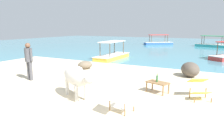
% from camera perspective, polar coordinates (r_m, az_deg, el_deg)
% --- Properties ---
extents(sand_beach, '(18.00, 14.00, 0.04)m').
position_cam_1_polar(sand_beach, '(6.51, -12.28, -9.40)').
color(sand_beach, beige).
rests_on(sand_beach, ground).
extents(water_surface, '(60.00, 36.00, 0.03)m').
position_cam_1_polar(water_surface, '(26.99, 19.47, 6.12)').
color(water_surface, teal).
rests_on(water_surface, ground).
extents(cow, '(1.84, 1.31, 1.08)m').
position_cam_1_polar(cow, '(6.84, -9.68, -1.80)').
color(cow, beige).
rests_on(cow, sand_beach).
extents(low_bench_table, '(0.86, 0.65, 0.39)m').
position_cam_1_polar(low_bench_table, '(7.56, 12.30, -3.65)').
color(low_bench_table, olive).
rests_on(low_bench_table, sand_beach).
extents(bottle, '(0.07, 0.07, 0.30)m').
position_cam_1_polar(bottle, '(7.53, 12.15, -2.27)').
color(bottle, '#2D6B38').
rests_on(bottle, low_bench_table).
extents(deck_chair_near, '(0.69, 0.86, 0.68)m').
position_cam_1_polar(deck_chair_near, '(5.67, 1.72, -7.98)').
color(deck_chair_near, olive).
rests_on(deck_chair_near, sand_beach).
extents(deck_chair_far, '(0.83, 0.93, 0.68)m').
position_cam_1_polar(deck_chair_far, '(7.32, 22.58, -4.33)').
color(deck_chair_far, olive).
rests_on(deck_chair_far, sand_beach).
extents(person_standing, '(0.50, 0.32, 1.62)m').
position_cam_1_polar(person_standing, '(9.69, -21.70, 2.90)').
color(person_standing, '#4C4C51').
rests_on(person_standing, sand_beach).
extents(shore_rock_large, '(1.17, 1.32, 0.68)m').
position_cam_1_polar(shore_rock_large, '(10.41, 20.49, 0.16)').
color(shore_rock_large, brown).
rests_on(shore_rock_large, sand_beach).
extents(shore_rock_medium, '(0.96, 1.01, 0.44)m').
position_cam_1_polar(shore_rock_medium, '(11.64, -7.33, 1.38)').
color(shore_rock_medium, '#756651').
rests_on(shore_rock_medium, sand_beach).
extents(boat_yellow, '(1.16, 3.67, 1.29)m').
position_cam_1_polar(boat_yellow, '(15.28, 0.08, 4.05)').
color(boat_yellow, gold).
rests_on(boat_yellow, water_surface).
extents(boat_teal, '(3.84, 2.04, 1.29)m').
position_cam_1_polar(boat_teal, '(26.93, 25.58, 6.25)').
color(boat_teal, teal).
rests_on(boat_teal, water_surface).
extents(boat_blue, '(3.63, 3.14, 1.29)m').
position_cam_1_polar(boat_blue, '(28.28, 12.48, 7.32)').
color(boat_blue, '#3866B7').
rests_on(boat_blue, water_surface).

